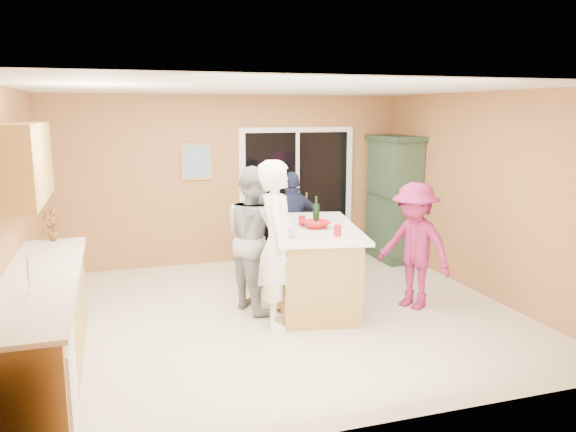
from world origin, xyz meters
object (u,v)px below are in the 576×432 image
object	(u,v)px
woman_navy	(293,226)
woman_magenta	(414,246)
kitchen_island	(313,268)
woman_white	(278,244)
green_hutch	(393,199)
woman_grey	(255,238)

from	to	relation	value
woman_navy	woman_magenta	world-z (taller)	woman_navy
kitchen_island	woman_navy	world-z (taller)	woman_navy
kitchen_island	woman_white	distance (m)	0.91
green_hutch	woman_navy	xyz separation A→B (m)	(-1.89, -0.62, -0.20)
green_hutch	woman_white	xyz separation A→B (m)	(-2.59, -2.22, -0.04)
kitchen_island	green_hutch	xyz separation A→B (m)	(1.99, 1.71, 0.50)
woman_grey	woman_magenta	world-z (taller)	woman_grey
woman_magenta	woman_navy	bearing A→B (deg)	-172.70
kitchen_island	woman_magenta	bearing A→B (deg)	-10.28
green_hutch	woman_grey	world-z (taller)	green_hutch
woman_navy	woman_magenta	size ratio (longest dim) A/B	1.00
woman_white	woman_grey	size ratio (longest dim) A/B	1.07
woman_navy	woman_grey	bearing A→B (deg)	51.50
kitchen_island	woman_navy	bearing A→B (deg)	96.56
woman_grey	woman_navy	distance (m)	1.27
green_hutch	woman_navy	bearing A→B (deg)	-162.00
woman_white	woman_navy	distance (m)	1.75
woman_white	green_hutch	bearing A→B (deg)	-32.56
woman_white	woman_magenta	world-z (taller)	woman_white
green_hutch	woman_white	size ratio (longest dim) A/B	1.07
green_hutch	woman_navy	world-z (taller)	green_hutch
woman_grey	woman_magenta	bearing A→B (deg)	-123.41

